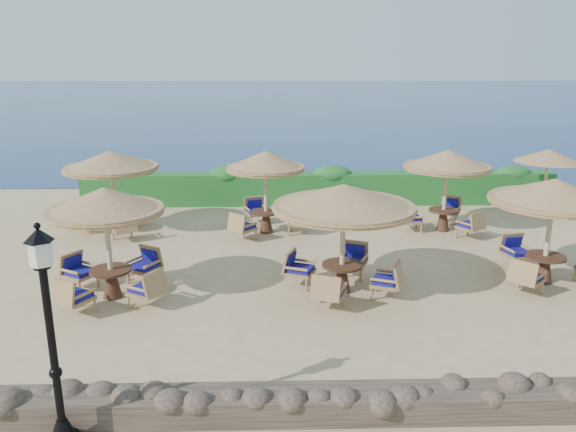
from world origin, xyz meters
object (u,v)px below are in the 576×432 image
(cafe_set_0, at_px, (107,225))
(cafe_set_3, at_px, (112,173))
(cafe_set_4, at_px, (266,177))
(cafe_set_2, at_px, (552,207))
(cafe_set_5, at_px, (447,173))
(extra_parasol, at_px, (549,156))
(lamp_post, at_px, (53,350))
(cafe_set_1, at_px, (343,214))

(cafe_set_0, height_order, cafe_set_3, same)
(cafe_set_4, bearing_deg, cafe_set_3, 178.16)
(cafe_set_0, height_order, cafe_set_2, same)
(cafe_set_5, bearing_deg, extra_parasol, 21.89)
(lamp_post, xyz_separation_m, cafe_set_3, (-2.04, 10.48, 0.40))
(cafe_set_1, bearing_deg, cafe_set_3, 143.33)
(extra_parasol, height_order, cafe_set_2, cafe_set_2)
(cafe_set_0, bearing_deg, cafe_set_1, 2.03)
(cafe_set_1, height_order, cafe_set_4, same)
(lamp_post, xyz_separation_m, extra_parasol, (12.60, 12.00, 0.62))
(extra_parasol, height_order, cafe_set_1, cafe_set_1)
(lamp_post, height_order, cafe_set_5, lamp_post)
(cafe_set_0, bearing_deg, cafe_set_4, 54.83)
(lamp_post, bearing_deg, cafe_set_0, 98.01)
(extra_parasol, distance_m, cafe_set_0, 14.94)
(cafe_set_0, relative_size, cafe_set_2, 0.90)
(lamp_post, distance_m, cafe_set_4, 10.71)
(cafe_set_2, bearing_deg, extra_parasol, 65.26)
(cafe_set_3, relative_size, cafe_set_5, 1.07)
(cafe_set_0, relative_size, cafe_set_1, 0.82)
(cafe_set_2, bearing_deg, cafe_set_4, 147.96)
(lamp_post, bearing_deg, cafe_set_3, 101.03)
(lamp_post, height_order, cafe_set_4, lamp_post)
(extra_parasol, distance_m, cafe_set_1, 10.26)
(cafe_set_0, bearing_deg, cafe_set_2, 3.58)
(cafe_set_4, bearing_deg, cafe_set_5, 0.52)
(cafe_set_3, distance_m, cafe_set_4, 4.86)
(cafe_set_3, bearing_deg, cafe_set_5, -0.56)
(cafe_set_5, bearing_deg, cafe_set_4, -179.48)
(cafe_set_4, distance_m, cafe_set_5, 5.76)
(cafe_set_3, xyz_separation_m, cafe_set_5, (10.61, -0.10, -0.05))
(cafe_set_1, xyz_separation_m, cafe_set_4, (-1.87, 4.85, -0.11))
(cafe_set_4, bearing_deg, cafe_set_2, -32.04)
(extra_parasol, relative_size, cafe_set_5, 0.86)
(lamp_post, distance_m, cafe_set_1, 7.22)
(cafe_set_2, relative_size, cafe_set_3, 1.03)
(cafe_set_2, distance_m, cafe_set_4, 8.26)
(cafe_set_1, distance_m, cafe_set_4, 5.20)
(cafe_set_0, relative_size, cafe_set_4, 1.01)
(cafe_set_5, bearing_deg, cafe_set_3, 179.44)
(cafe_set_0, xyz_separation_m, cafe_set_1, (5.42, 0.19, 0.16))
(extra_parasol, bearing_deg, cafe_set_1, -140.55)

